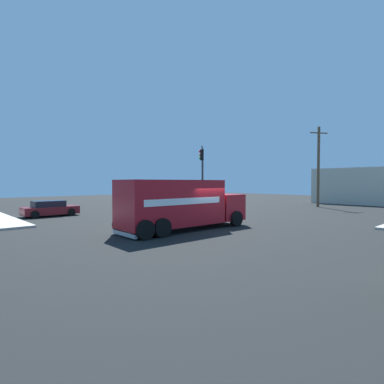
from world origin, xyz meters
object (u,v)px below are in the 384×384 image
(utility_pole, at_px, (318,166))
(traffic_light_primary, at_px, (202,170))
(delivery_truck, at_px, (181,204))
(sedan_maroon, at_px, (50,209))

(utility_pole, bearing_deg, traffic_light_primary, -110.95)
(delivery_truck, height_order, traffic_light_primary, traffic_light_primary)
(delivery_truck, height_order, sedan_maroon, delivery_truck)
(utility_pole, bearing_deg, delivery_truck, -85.46)
(sedan_maroon, bearing_deg, utility_pole, 66.52)
(delivery_truck, relative_size, traffic_light_primary, 1.36)
(delivery_truck, bearing_deg, utility_pole, 94.54)
(sedan_maroon, distance_m, utility_pole, 28.48)
(sedan_maroon, height_order, utility_pole, utility_pole)
(traffic_light_primary, distance_m, sedan_maroon, 13.98)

